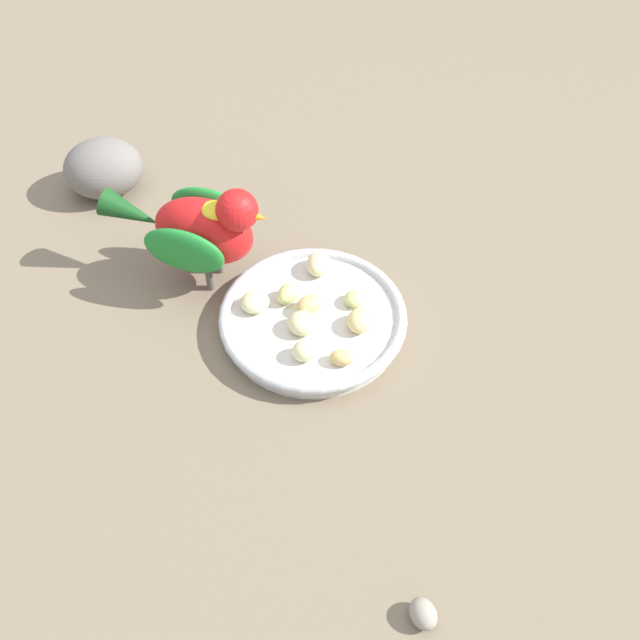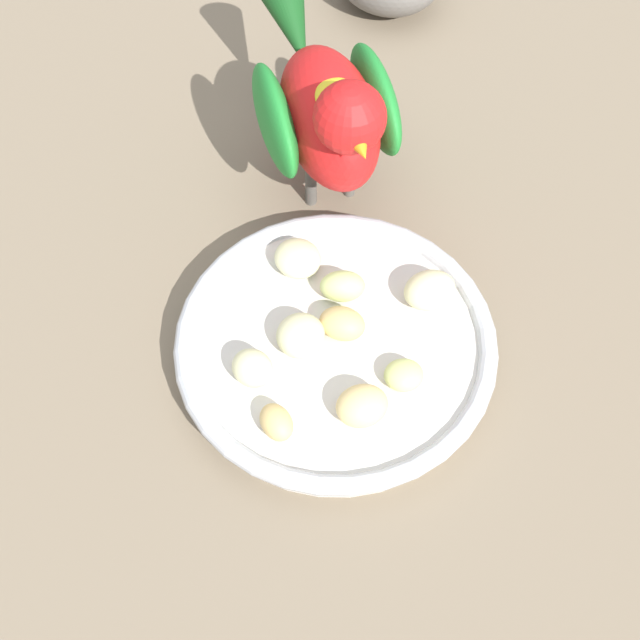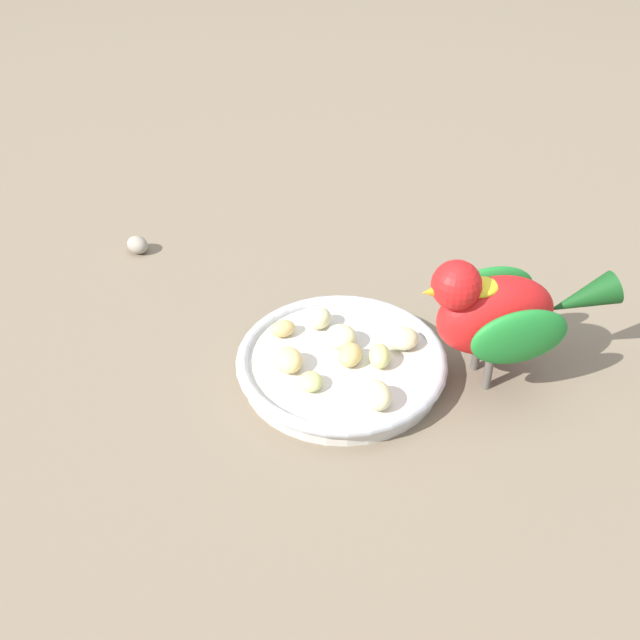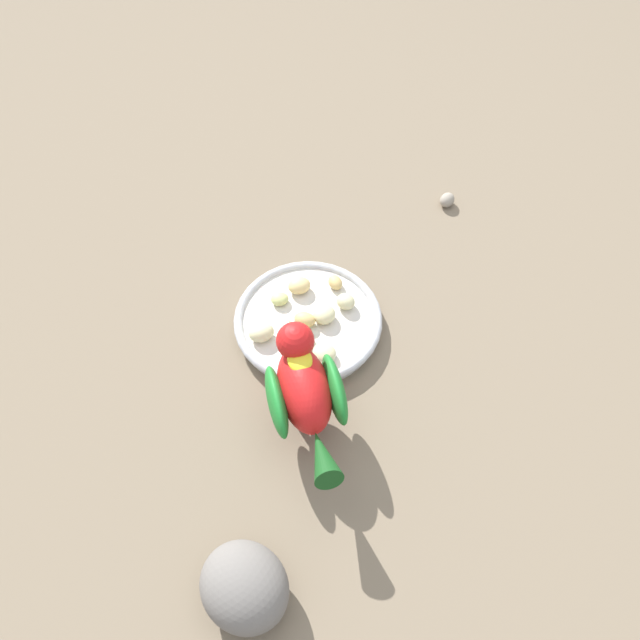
# 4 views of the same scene
# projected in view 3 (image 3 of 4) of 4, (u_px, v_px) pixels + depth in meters

# --- Properties ---
(ground_plane) EXTENTS (4.00, 4.00, 0.00)m
(ground_plane) POSITION_uv_depth(u_px,v_px,m) (330.00, 371.00, 0.82)
(ground_plane) COLOR #756651
(feeding_bowl) EXTENTS (0.22, 0.22, 0.03)m
(feeding_bowl) POSITION_uv_depth(u_px,v_px,m) (341.00, 364.00, 0.81)
(feeding_bowl) COLOR beige
(feeding_bowl) RESTS_ON ground_plane
(apple_piece_0) EXTENTS (0.05, 0.05, 0.02)m
(apple_piece_0) POSITION_uv_depth(u_px,v_px,m) (341.00, 337.00, 0.82)
(apple_piece_0) COLOR beige
(apple_piece_0) RESTS_ON feeding_bowl
(apple_piece_1) EXTENTS (0.04, 0.03, 0.02)m
(apple_piece_1) POSITION_uv_depth(u_px,v_px,m) (319.00, 318.00, 0.84)
(apple_piece_1) COLOR beige
(apple_piece_1) RESTS_ON feeding_bowl
(apple_piece_2) EXTENTS (0.04, 0.04, 0.02)m
(apple_piece_2) POSITION_uv_depth(u_px,v_px,m) (350.00, 355.00, 0.80)
(apple_piece_2) COLOR tan
(apple_piece_2) RESTS_ON feeding_bowl
(apple_piece_3) EXTENTS (0.03, 0.02, 0.02)m
(apple_piece_3) POSITION_uv_depth(u_px,v_px,m) (283.00, 329.00, 0.83)
(apple_piece_3) COLOR tan
(apple_piece_3) RESTS_ON feeding_bowl
(apple_piece_4) EXTENTS (0.03, 0.03, 0.02)m
(apple_piece_4) POSITION_uv_depth(u_px,v_px,m) (311.00, 382.00, 0.77)
(apple_piece_4) COLOR #C6D17A
(apple_piece_4) RESTS_ON feeding_bowl
(apple_piece_5) EXTENTS (0.03, 0.04, 0.02)m
(apple_piece_5) POSITION_uv_depth(u_px,v_px,m) (380.00, 356.00, 0.79)
(apple_piece_5) COLOR #C6D17A
(apple_piece_5) RESTS_ON feeding_bowl
(apple_piece_6) EXTENTS (0.04, 0.04, 0.02)m
(apple_piece_6) POSITION_uv_depth(u_px,v_px,m) (403.00, 338.00, 0.82)
(apple_piece_6) COLOR beige
(apple_piece_6) RESTS_ON feeding_bowl
(apple_piece_7) EXTENTS (0.03, 0.04, 0.02)m
(apple_piece_7) POSITION_uv_depth(u_px,v_px,m) (290.00, 363.00, 0.78)
(apple_piece_7) COLOR #E5C67F
(apple_piece_7) RESTS_ON feeding_bowl
(apple_piece_8) EXTENTS (0.03, 0.04, 0.02)m
(apple_piece_8) POSITION_uv_depth(u_px,v_px,m) (376.00, 395.00, 0.75)
(apple_piece_8) COLOR beige
(apple_piece_8) RESTS_ON feeding_bowl
(parrot) EXTENTS (0.21, 0.11, 0.15)m
(parrot) POSITION_uv_depth(u_px,v_px,m) (499.00, 311.00, 0.76)
(parrot) COLOR #59544C
(parrot) RESTS_ON ground_plane
(pebble_0) EXTENTS (0.03, 0.04, 0.02)m
(pebble_0) POSITION_uv_depth(u_px,v_px,m) (137.00, 245.00, 1.00)
(pebble_0) COLOR gray
(pebble_0) RESTS_ON ground_plane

